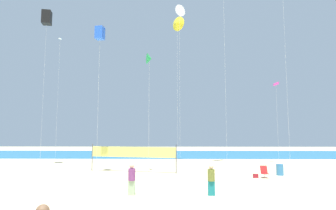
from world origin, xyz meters
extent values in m
plane|color=beige|center=(0.00, 0.00, 0.00)|extent=(120.00, 120.00, 0.00)
cube|color=#1E6B99|center=(0.00, 31.43, 0.00)|extent=(120.00, 20.00, 0.01)
cube|color=#99B28C|center=(-0.33, -1.34, 0.39)|extent=(0.37, 0.22, 0.77)
cylinder|color=#7A3872|center=(-0.33, -1.34, 1.09)|extent=(0.39, 0.39, 0.64)
sphere|color=beige|center=(-0.33, -1.34, 1.56)|extent=(0.29, 0.29, 0.29)
cube|color=#19727A|center=(3.95, -1.33, 0.38)|extent=(0.36, 0.22, 0.76)
cylinder|color=olive|center=(3.95, -1.33, 1.07)|extent=(0.38, 0.38, 0.62)
sphere|color=beige|center=(3.95, -1.33, 1.52)|extent=(0.28, 0.28, 0.28)
cube|color=red|center=(8.79, 4.85, 0.32)|extent=(0.52, 0.48, 0.03)
cube|color=red|center=(8.79, 5.14, 0.60)|extent=(0.52, 0.23, 0.57)
cylinder|color=silver|center=(8.79, 4.71, 0.16)|extent=(0.03, 0.03, 0.32)
cylinder|color=silver|center=(8.79, 4.99, 0.16)|extent=(0.03, 0.03, 0.32)
cylinder|color=teal|center=(10.43, 6.30, 0.45)|extent=(0.56, 0.56, 0.90)
cylinder|color=#4C4C51|center=(-5.45, 9.00, 1.20)|extent=(0.08, 0.08, 2.40)
cylinder|color=#4C4C51|center=(2.15, 7.21, 1.20)|extent=(0.08, 0.08, 2.40)
cube|color=#EAE566|center=(-1.65, 8.10, 1.73)|extent=(7.60, 1.81, 0.90)
cube|color=maroon|center=(8.10, 4.93, 0.15)|extent=(0.38, 0.19, 0.30)
cylinder|color=silver|center=(2.64, 13.81, 8.58)|extent=(0.01, 0.01, 17.15)
cone|color=white|center=(2.64, 13.81, 17.15)|extent=(1.28, 1.01, 1.36)
cylinder|color=silver|center=(-0.18, 7.34, 4.94)|extent=(0.01, 0.01, 9.87)
cone|color=green|center=(-0.18, 7.34, 9.87)|extent=(0.66, 1.00, 0.92)
cylinder|color=silver|center=(12.54, 9.41, 9.80)|extent=(0.01, 0.01, 19.59)
cylinder|color=silver|center=(-13.20, 19.53, 8.00)|extent=(0.01, 0.01, 16.00)
pyramid|color=white|center=(-13.20, 19.54, 16.05)|extent=(0.53, 0.54, 0.18)
cylinder|color=silver|center=(-11.62, 12.01, 7.86)|extent=(0.01, 0.01, 15.71)
cube|color=black|center=(-11.62, 12.01, 15.71)|extent=(1.07, 1.07, 1.46)
cylinder|color=silver|center=(7.52, 13.18, 10.93)|extent=(0.01, 0.01, 21.87)
cylinder|color=silver|center=(-4.27, 6.15, 5.89)|extent=(0.01, 0.01, 11.78)
cube|color=blue|center=(-4.27, 6.15, 11.78)|extent=(0.77, 0.77, 1.07)
cylinder|color=silver|center=(13.71, 15.40, 4.51)|extent=(0.01, 0.01, 9.02)
pyramid|color=#D833A5|center=(13.69, 15.43, 9.09)|extent=(0.90, 0.90, 0.43)
cylinder|color=silver|center=(2.42, 16.47, 8.39)|extent=(0.01, 0.01, 16.78)
cone|color=yellow|center=(2.42, 16.47, 16.78)|extent=(1.66, 1.52, 1.78)
camera|label=1|loc=(1.92, -16.89, 3.23)|focal=30.28mm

